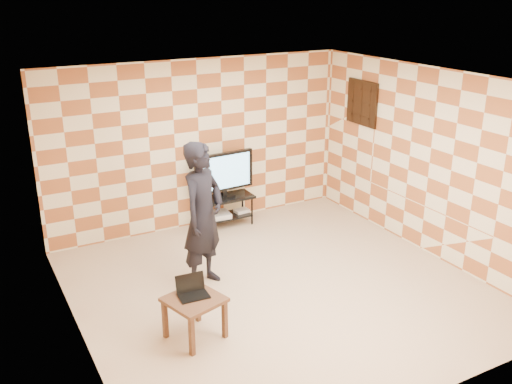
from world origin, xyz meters
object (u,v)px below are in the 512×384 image
side_table (194,305)px  tv_stand (225,205)px  tv (224,173)px  person (203,216)px

side_table → tv_stand: bearing=58.4°
tv → side_table: tv is taller
tv_stand → person: person is taller
tv → side_table: 3.21m
tv → person: (-1.07, -1.63, 0.06)m
person → tv_stand: bearing=23.0°
tv → side_table: (-1.67, -2.70, -0.50)m
tv_stand → side_table: size_ratio=1.35×
tv → side_table: bearing=-121.7°
tv → person: person is taller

